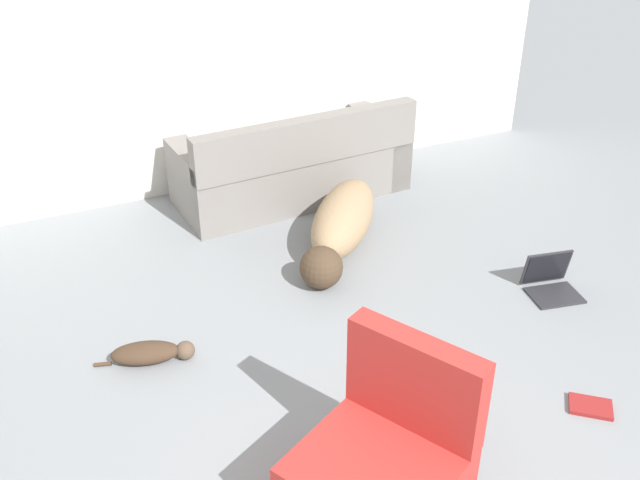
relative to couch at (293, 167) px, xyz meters
The scene contains 7 objects.
wall_back 1.56m from the couch, 151.79° to the left, with size 7.38×0.06×2.74m.
couch is the anchor object (origin of this frame).
dog 0.95m from the couch, 90.66° to the right, with size 1.17×1.33×0.42m.
cat 2.35m from the couch, 134.11° to the right, with size 0.59×0.27×0.13m.
laptop_open 2.31m from the couch, 63.16° to the right, with size 0.39×0.37×0.27m.
book_red 3.13m from the couch, 81.30° to the right, with size 0.28×0.27×0.02m.
side_chair 3.35m from the couch, 105.97° to the right, with size 0.90×0.90×0.88m.
Camera 1 is at (-1.11, -1.45, 2.76)m, focal length 40.00 mm.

